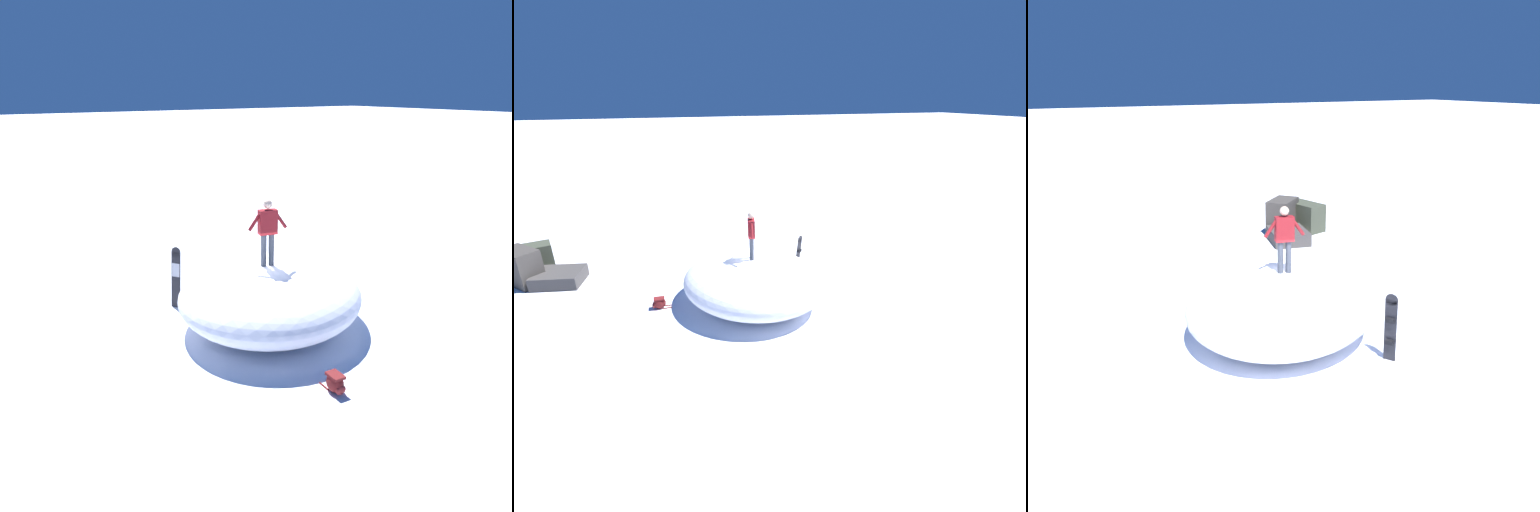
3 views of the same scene
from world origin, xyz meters
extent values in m
plane|color=white|center=(0.00, 0.00, 0.00)|extent=(240.00, 240.00, 0.00)
ellipsoid|color=white|center=(0.45, 0.45, 0.82)|extent=(6.73, 6.80, 1.63)
cylinder|color=#333842|center=(0.49, 0.44, 2.03)|extent=(0.14, 0.14, 0.81)
cylinder|color=#333842|center=(0.44, 0.25, 2.03)|extent=(0.14, 0.14, 0.81)
cube|color=maroon|center=(0.47, 0.35, 2.74)|extent=(0.32, 0.49, 0.60)
sphere|color=beige|center=(0.47, 0.35, 3.18)|extent=(0.22, 0.22, 0.22)
cylinder|color=maroon|center=(0.54, 0.65, 2.79)|extent=(0.17, 0.39, 0.50)
cylinder|color=maroon|center=(0.39, 0.04, 2.79)|extent=(0.17, 0.39, 0.50)
cube|color=black|center=(-1.91, -1.05, 0.78)|extent=(0.33, 0.29, 1.56)
cylinder|color=black|center=(-1.95, -0.99, 1.56)|extent=(0.26, 0.19, 0.28)
cube|color=#B2B2B7|center=(-1.92, -1.04, 1.06)|extent=(0.22, 0.17, 0.38)
cube|color=black|center=(-1.95, -0.99, 1.06)|extent=(0.20, 0.17, 0.12)
cube|color=black|center=(-1.92, -1.04, 0.50)|extent=(0.20, 0.17, 0.12)
ellipsoid|color=maroon|center=(3.66, -0.22, 0.20)|extent=(0.45, 0.34, 0.40)
ellipsoid|color=maroon|center=(3.85, -0.24, 0.14)|extent=(0.14, 0.25, 0.19)
cube|color=maroon|center=(3.66, -0.22, 0.37)|extent=(0.38, 0.29, 0.06)
cylinder|color=maroon|center=(3.43, -0.12, 0.01)|extent=(0.30, 0.06, 0.04)
cylinder|color=maroon|center=(3.42, -0.29, 0.01)|extent=(0.30, 0.06, 0.04)
cube|color=#3F3B39|center=(7.17, -3.49, 0.25)|extent=(2.02, 1.79, 0.50)
cube|color=#3D3934|center=(8.46, -3.93, 0.71)|extent=(1.66, 1.73, 1.41)
cube|color=#3A3F30|center=(8.40, -4.96, 0.59)|extent=(1.88, 1.25, 1.17)
camera|label=1|loc=(10.01, -6.36, 5.79)|focal=35.22mm
camera|label=2|loc=(3.88, 11.59, 6.81)|focal=26.21mm
camera|label=3|loc=(-9.80, 5.97, 6.08)|focal=36.03mm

